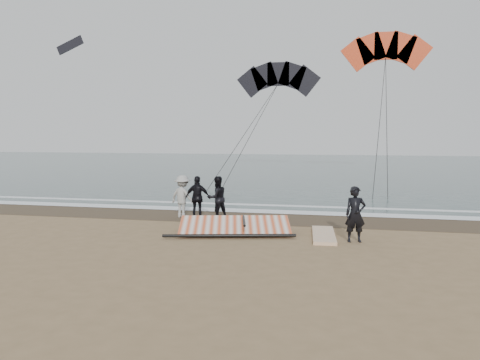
{
  "coord_description": "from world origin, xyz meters",
  "views": [
    {
      "loc": [
        1.99,
        -13.0,
        3.21
      ],
      "look_at": [
        -1.36,
        3.0,
        1.6
      ],
      "focal_mm": 35.0,
      "sensor_mm": 36.0,
      "label": 1
    }
  ],
  "objects_px": {
    "man_main": "(355,214)",
    "sail_rig": "(234,227)",
    "board_cream": "(241,223)",
    "board_white": "(324,235)"
  },
  "relations": [
    {
      "from": "man_main",
      "to": "board_white",
      "type": "height_order",
      "value": "man_main"
    },
    {
      "from": "man_main",
      "to": "board_white",
      "type": "distance_m",
      "value": 1.34
    },
    {
      "from": "board_white",
      "to": "sail_rig",
      "type": "bearing_deg",
      "value": 176.9
    },
    {
      "from": "man_main",
      "to": "sail_rig",
      "type": "distance_m",
      "value": 3.91
    },
    {
      "from": "board_cream",
      "to": "sail_rig",
      "type": "height_order",
      "value": "sail_rig"
    },
    {
      "from": "board_white",
      "to": "sail_rig",
      "type": "xyz_separation_m",
      "value": [
        -2.89,
        -0.04,
        0.14
      ]
    },
    {
      "from": "board_cream",
      "to": "sail_rig",
      "type": "bearing_deg",
      "value": -99.09
    },
    {
      "from": "board_cream",
      "to": "man_main",
      "type": "bearing_deg",
      "value": -39.12
    },
    {
      "from": "man_main",
      "to": "board_cream",
      "type": "height_order",
      "value": "man_main"
    },
    {
      "from": "board_white",
      "to": "board_cream",
      "type": "xyz_separation_m",
      "value": [
        -2.96,
        1.45,
        -0.0
      ]
    }
  ]
}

